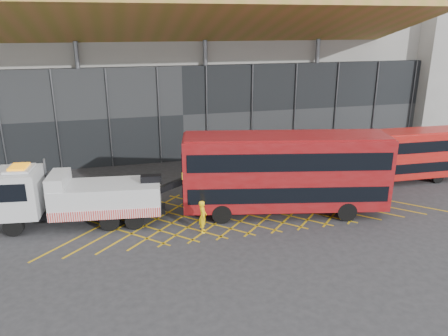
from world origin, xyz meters
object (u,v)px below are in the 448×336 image
object	(u,v)px
recovery_truck	(74,196)
bus_towed	(285,171)
bus_second	(400,154)
worker	(203,216)

from	to	relation	value
recovery_truck	bus_towed	world-z (taller)	bus_towed
recovery_truck	bus_second	world-z (taller)	bus_second
bus_towed	worker	world-z (taller)	bus_towed
recovery_truck	worker	world-z (taller)	recovery_truck
recovery_truck	worker	size ratio (longest dim) A/B	5.80
worker	recovery_truck	bearing A→B (deg)	77.54
recovery_truck	bus_towed	xyz separation A→B (m)	(12.40, -1.53, 1.02)
bus_second	worker	distance (m)	16.47
bus_second	recovery_truck	bearing A→B (deg)	-173.65
recovery_truck	worker	xyz separation A→B (m)	(7.00, -2.83, -0.81)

